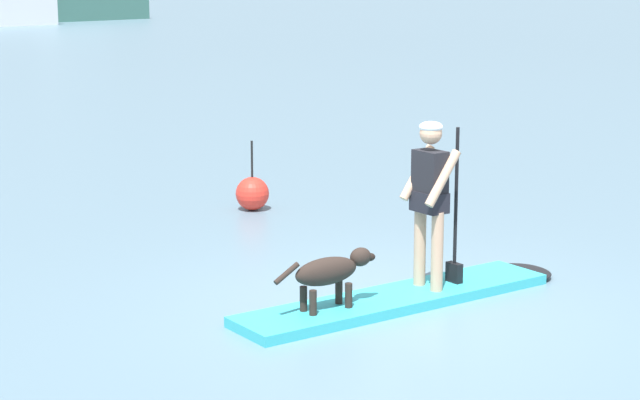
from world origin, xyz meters
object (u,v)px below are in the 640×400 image
object	(u,v)px
paddleboard	(414,295)
person_paddler	(431,193)
marker_buoy	(252,193)
dog	(331,272)

from	to	relation	value
paddleboard	person_paddler	distance (m)	1.03
paddleboard	marker_buoy	distance (m)	4.62
dog	paddleboard	bearing A→B (deg)	-12.40
person_paddler	paddleboard	bearing A→B (deg)	167.60
dog	person_paddler	bearing A→B (deg)	-12.40
dog	marker_buoy	size ratio (longest dim) A/B	1.18
dog	marker_buoy	bearing A→B (deg)	54.35
dog	marker_buoy	xyz separation A→B (m)	(2.87, 4.00, -0.22)
paddleboard	dog	bearing A→B (deg)	167.60
person_paddler	dog	xyz separation A→B (m)	(-1.18, 0.26, -0.60)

